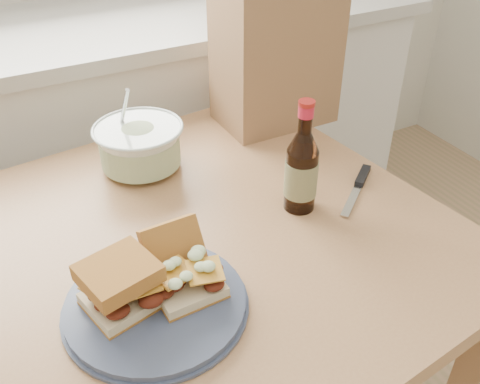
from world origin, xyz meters
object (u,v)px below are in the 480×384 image
plate (156,304)px  beer_bottle (302,170)px  coleslaw_bowl (140,148)px  dining_table (208,272)px  paper_bag (276,51)px

plate → beer_bottle: (0.37, 0.13, 0.08)m
beer_bottle → plate: bearing=-149.6°
coleslaw_bowl → beer_bottle: (0.24, -0.30, 0.04)m
dining_table → coleslaw_bowl: bearing=89.9°
paper_bag → beer_bottle: bearing=-113.5°
plate → coleslaw_bowl: coleslaw_bowl is taller
beer_bottle → paper_bag: size_ratio=0.64×
dining_table → beer_bottle: beer_bottle is taller
plate → coleslaw_bowl: size_ratio=1.46×
dining_table → paper_bag: bearing=37.3°
coleslaw_bowl → dining_table: bearing=-83.7°
plate → beer_bottle: beer_bottle is taller
coleslaw_bowl → paper_bag: size_ratio=0.54×
plate → paper_bag: bearing=43.2°
plate → paper_bag: size_ratio=0.79×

